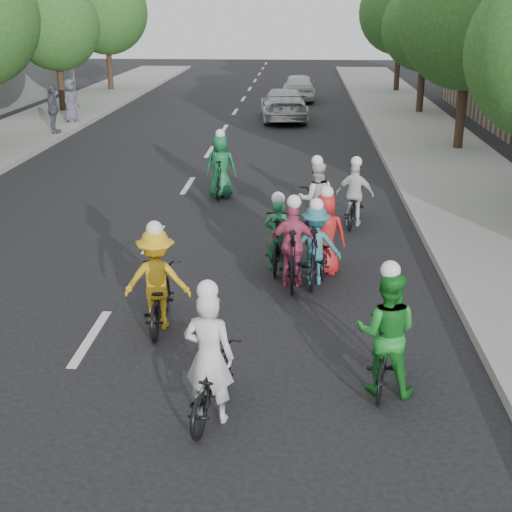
# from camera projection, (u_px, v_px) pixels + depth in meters

# --- Properties ---
(ground) EXTENTS (120.00, 120.00, 0.00)m
(ground) POSITION_uv_depth(u_px,v_px,m) (91.00, 338.00, 11.19)
(ground) COLOR black
(ground) RESTS_ON ground
(sidewalk_right) EXTENTS (4.00, 80.00, 0.15)m
(sidewalk_right) POSITION_uv_depth(u_px,v_px,m) (469.00, 187.00, 20.10)
(sidewalk_right) COLOR gray
(sidewalk_right) RESTS_ON ground
(curb_right) EXTENTS (0.18, 80.00, 0.18)m
(curb_right) POSITION_uv_depth(u_px,v_px,m) (399.00, 186.00, 20.21)
(curb_right) COLOR #999993
(curb_right) RESTS_ON ground
(tree_l_4) EXTENTS (4.00, 4.00, 5.97)m
(tree_l_4) POSITION_uv_depth(u_px,v_px,m) (56.00, 27.00, 32.94)
(tree_l_4) COLOR black
(tree_l_4) RESTS_ON ground
(tree_l_5) EXTENTS (4.80, 4.80, 6.93)m
(tree_l_5) POSITION_uv_depth(u_px,v_px,m) (106.00, 12.00, 41.22)
(tree_l_5) COLOR black
(tree_l_5) RESTS_ON ground
(tree_r_1) EXTENTS (4.80, 4.80, 6.93)m
(tree_r_1) POSITION_uv_depth(u_px,v_px,m) (470.00, 18.00, 23.84)
(tree_r_1) COLOR black
(tree_r_1) RESTS_ON ground
(tree_r_2) EXTENTS (4.00, 4.00, 5.97)m
(tree_r_2) POSITION_uv_depth(u_px,v_px,m) (425.00, 27.00, 32.49)
(tree_r_2) COLOR black
(tree_r_2) RESTS_ON ground
(tree_r_3) EXTENTS (4.80, 4.80, 6.93)m
(tree_r_3) POSITION_uv_depth(u_px,v_px,m) (401.00, 12.00, 40.77)
(tree_r_3) COLOR black
(tree_r_3) RESTS_ON ground
(cyclist_0) EXTENTS (0.84, 1.73, 1.88)m
(cyclist_0) POSITION_uv_depth(u_px,v_px,m) (210.00, 373.00, 8.89)
(cyclist_0) COLOR black
(cyclist_0) RESTS_ON ground
(cyclist_1) EXTENTS (0.94, 1.69, 1.87)m
(cyclist_1) POSITION_uv_depth(u_px,v_px,m) (385.00, 342.00, 9.49)
(cyclist_1) COLOR black
(cyclist_1) RESTS_ON ground
(cyclist_2) EXTENTS (1.09, 1.83, 1.80)m
(cyclist_2) POSITION_uv_depth(u_px,v_px,m) (158.00, 288.00, 11.40)
(cyclist_2) COLOR black
(cyclist_2) RESTS_ON ground
(cyclist_3) EXTENTS (0.93, 1.90, 1.74)m
(cyclist_3) POSITION_uv_depth(u_px,v_px,m) (293.00, 251.00, 13.14)
(cyclist_3) COLOR black
(cyclist_3) RESTS_ON ground
(cyclist_4) EXTENTS (0.83, 1.66, 1.75)m
(cyclist_4) POSITION_uv_depth(u_px,v_px,m) (325.00, 242.00, 13.77)
(cyclist_4) COLOR black
(cyclist_4) RESTS_ON ground
(cyclist_5) EXTENTS (0.59, 1.85, 1.58)m
(cyclist_5) POSITION_uv_depth(u_px,v_px,m) (278.00, 240.00, 13.96)
(cyclist_5) COLOR black
(cyclist_5) RESTS_ON ground
(cyclist_6) EXTENTS (0.88, 1.95, 1.84)m
(cyclist_6) POSITION_uv_depth(u_px,v_px,m) (316.00, 207.00, 16.03)
(cyclist_6) COLOR black
(cyclist_6) RESTS_ON ground
(cyclist_7) EXTENTS (1.00, 1.89, 1.64)m
(cyclist_7) POSITION_uv_depth(u_px,v_px,m) (315.00, 249.00, 13.26)
(cyclist_7) COLOR black
(cyclist_7) RESTS_ON ground
(cyclist_8) EXTENTS (0.96, 1.84, 1.65)m
(cyclist_8) POSITION_uv_depth(u_px,v_px,m) (354.00, 201.00, 16.79)
(cyclist_8) COLOR black
(cyclist_8) RESTS_ON ground
(cyclist_9) EXTENTS (0.85, 1.76, 1.85)m
(cyclist_9) POSITION_uv_depth(u_px,v_px,m) (221.00, 172.00, 19.20)
(cyclist_9) COLOR black
(cyclist_9) RESTS_ON ground
(follow_car_lead) EXTENTS (2.36, 5.04, 1.42)m
(follow_car_lead) POSITION_uv_depth(u_px,v_px,m) (284.00, 104.00, 31.95)
(follow_car_lead) COLOR silver
(follow_car_lead) RESTS_ON ground
(follow_car_trail) EXTENTS (1.84, 4.32, 1.46)m
(follow_car_trail) POSITION_uv_depth(u_px,v_px,m) (299.00, 87.00, 38.55)
(follow_car_trail) COLOR white
(follow_car_trail) RESTS_ON ground
(spectator_1) EXTENTS (0.50, 1.09, 1.83)m
(spectator_1) POSITION_uv_depth(u_px,v_px,m) (53.00, 110.00, 27.83)
(spectator_1) COLOR #51525E
(spectator_1) RESTS_ON sidewalk_left
(spectator_2) EXTENTS (0.81, 1.01, 1.79)m
(spectator_2) POSITION_uv_depth(u_px,v_px,m) (71.00, 101.00, 30.57)
(spectator_2) COLOR #51535F
(spectator_2) RESTS_ON sidewalk_left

